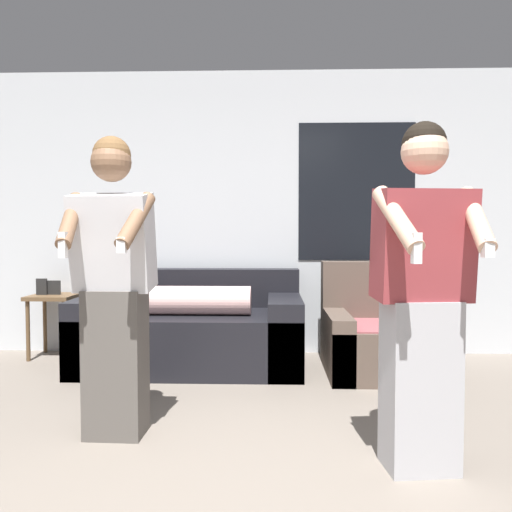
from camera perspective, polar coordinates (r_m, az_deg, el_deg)
The scene contains 6 objects.
wall_back at distance 4.83m, azimuth -1.07°, elevation 4.98°, with size 5.74×0.07×2.70m.
couch at distance 4.41m, azimuth -7.32°, elevation -8.43°, with size 1.89×1.00×0.82m.
armchair at distance 4.32m, azimuth 13.68°, elevation -8.99°, with size 0.86×0.88×0.90m.
side_table at distance 5.03m, azimuth -22.14°, elevation -5.24°, with size 0.41×0.42×0.73m.
person_left at distance 2.91m, azimuth -15.94°, elevation -3.30°, with size 0.49×0.49×1.69m.
person_right at distance 2.53m, azimuth 18.44°, elevation -4.39°, with size 0.51×0.51×1.68m.
Camera 1 is at (0.26, -1.67, 1.15)m, focal length 35.00 mm.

